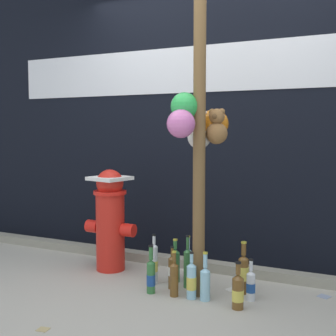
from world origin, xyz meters
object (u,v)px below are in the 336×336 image
bottle_2 (172,271)px  bottle_4 (175,264)px  bottle_0 (154,263)px  bottle_8 (238,291)px  bottle_7 (243,272)px  bottle_5 (151,275)px  bottle_6 (191,280)px  bottle_9 (188,262)px  bottle_1 (174,278)px  fire_hydrant (110,218)px  bottle_10 (251,285)px  bottle_3 (188,267)px  bottle_11 (205,282)px  memorial_post (200,92)px

bottle_2 → bottle_4: 0.16m
bottle_0 → bottle_2: 0.19m
bottle_8 → bottle_7: bearing=98.5°
bottle_7 → bottle_5: bearing=-155.1°
bottle_6 → bottle_9: 0.40m
bottle_2 → bottle_7: (0.52, 0.14, 0.02)m
bottle_1 → bottle_9: bearing=96.9°
bottle_7 → bottle_8: size_ratio=1.20×
bottle_9 → bottle_1: bearing=-83.1°
bottle_6 → bottle_9: bearing=116.0°
fire_hydrant → bottle_10: size_ratio=2.91×
bottle_0 → bottle_9: bottle_0 is taller
bottle_3 → bottle_5: bottle_3 is taller
bottle_7 → bottle_6: bearing=-139.9°
bottle_6 → bottle_9: size_ratio=0.94×
bottle_2 → bottle_4: bottle_4 is taller
bottle_3 → bottle_8: bearing=-26.9°
bottle_10 → bottle_11: bottle_11 is taller
bottle_0 → bottle_11: 0.51m
bottle_7 → bottle_10: bearing=-52.7°
memorial_post → bottle_2: size_ratio=8.07×
bottle_4 → fire_hydrant: bearing=175.7°
fire_hydrant → bottle_4: fire_hydrant is taller
bottle_6 → bottle_9: bottle_9 is taller
bottle_3 → bottle_11: size_ratio=1.17×
bottle_1 → bottle_6: bottle_6 is taller
bottle_2 → bottle_10: size_ratio=1.10×
bottle_0 → bottle_7: size_ratio=1.01×
memorial_post → bottle_1: bearing=-139.6°
bottle_2 → bottle_10: bearing=2.7°
bottle_6 → bottle_10: size_ratio=1.14×
bottle_8 → bottle_10: bearing=77.7°
fire_hydrant → bottle_1: 0.89m
bottle_1 → bottle_4: size_ratio=0.97×
bottle_0 → bottle_9: size_ratio=1.09×
bottle_3 → bottle_1: bearing=-94.7°
bottle_8 → bottle_1: bearing=177.0°
fire_hydrant → bottle_8: fire_hydrant is taller
bottle_1 → bottle_4: (-0.12, 0.29, 0.01)m
fire_hydrant → bottle_1: fire_hydrant is taller
bottle_4 → bottle_10: size_ratio=1.15×
memorial_post → bottle_6: memorial_post is taller
fire_hydrant → bottle_3: fire_hydrant is taller
bottle_11 → bottle_1: bearing=-174.2°
bottle_3 → bottle_5: 0.30m
bottle_1 → bottle_5: (-0.18, -0.02, -0.00)m
bottle_4 → bottle_6: 0.37m
bottle_8 → bottle_0: bearing=164.5°
bottle_10 → bottle_9: bearing=159.7°
bottle_8 → memorial_post: bearing=156.8°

